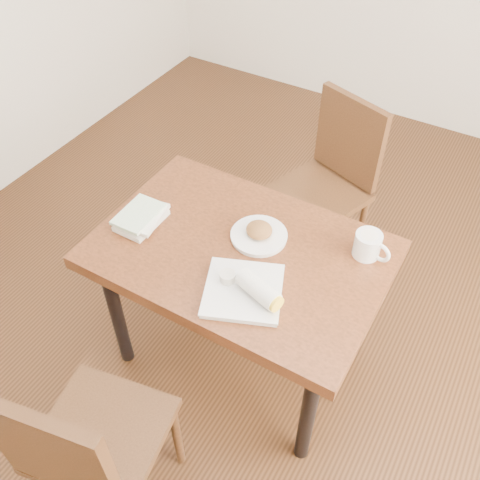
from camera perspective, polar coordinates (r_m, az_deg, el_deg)
The scene contains 9 objects.
ground at distance 2.69m, azimuth 0.00°, elevation -12.17°, with size 4.00×5.00×0.01m, color #472814.
room_walls at distance 1.59m, azimuth 0.00°, elevation 21.71°, with size 4.02×5.02×2.80m.
table at distance 2.16m, azimuth 0.00°, elevation -2.60°, with size 1.14×0.77×0.75m.
chair_near at distance 1.94m, azimuth -16.20°, elevation -20.40°, with size 0.49×0.49×0.95m.
chair_far at distance 2.81m, azimuth 9.66°, elevation 6.76°, with size 0.54×0.54×0.95m.
plate_scone at distance 2.13m, azimuth 2.04°, elevation 0.68°, with size 0.23×0.23×0.07m.
coffee_mug at distance 2.10m, azimuth 13.55°, elevation -0.51°, with size 0.15×0.10×0.10m.
plate_burrito at distance 1.92m, azimuth 0.86°, elevation -5.35°, with size 0.36×0.36×0.09m.
book_stack at distance 2.23m, azimuth -10.46°, elevation 2.37°, with size 0.17×0.23×0.05m.
Camera 1 is at (0.74, -1.26, 2.26)m, focal length 40.00 mm.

